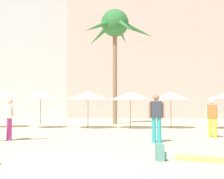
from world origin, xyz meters
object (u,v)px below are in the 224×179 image
(backpack, at_px, (160,153))
(person_near_left, at_px, (212,116))
(cafe_umbrella_0, at_px, (41,95))
(cafe_umbrella_6, at_px, (130,96))
(cafe_umbrella_2, at_px, (171,96))
(beach_towel, at_px, (205,159))
(palm_tree_far_left, at_px, (115,28))
(person_near_right, at_px, (8,117))
(person_far_left, at_px, (156,116))
(cafe_umbrella_3, at_px, (88,95))

(backpack, xyz_separation_m, person_near_left, (2.88, 5.53, 0.72))
(cafe_umbrella_0, height_order, person_near_left, cafe_umbrella_0)
(cafe_umbrella_6, distance_m, person_near_left, 6.23)
(cafe_umbrella_2, distance_m, backpack, 11.10)
(cafe_umbrella_2, xyz_separation_m, beach_towel, (-0.72, -10.56, -1.95))
(cafe_umbrella_0, bearing_deg, cafe_umbrella_6, 0.27)
(cafe_umbrella_0, bearing_deg, palm_tree_far_left, 42.58)
(cafe_umbrella_2, xyz_separation_m, person_near_left, (0.99, -5.26, -1.04))
(backpack, height_order, person_near_right, person_near_right)
(cafe_umbrella_0, xyz_separation_m, person_near_right, (0.63, -6.61, -1.09))
(cafe_umbrella_6, distance_m, person_far_left, 7.10)
(person_near_right, bearing_deg, backpack, -69.52)
(backpack, bearing_deg, cafe_umbrella_2, 74.37)
(person_near_left, bearing_deg, person_near_right, 122.69)
(palm_tree_far_left, bearing_deg, cafe_umbrella_2, -47.83)
(palm_tree_far_left, xyz_separation_m, cafe_umbrella_2, (3.53, -3.90, -5.30))
(person_near_right, relative_size, person_far_left, 1.53)
(cafe_umbrella_0, relative_size, beach_towel, 1.49)
(beach_towel, relative_size, person_far_left, 0.84)
(cafe_umbrella_2, distance_m, person_far_left, 7.40)
(beach_towel, bearing_deg, backpack, -168.80)
(cafe_umbrella_6, bearing_deg, person_near_right, -126.46)
(beach_towel, xyz_separation_m, backpack, (-1.17, -0.23, 0.19))
(backpack, bearing_deg, person_near_right, 138.30)
(palm_tree_far_left, distance_m, cafe_umbrella_3, 6.84)
(person_near_left, bearing_deg, backpack, 174.63)
(cafe_umbrella_0, distance_m, backpack, 12.35)
(cafe_umbrella_3, bearing_deg, cafe_umbrella_0, -179.94)
(person_near_right, bearing_deg, cafe_umbrella_2, 9.26)
(person_near_left, xyz_separation_m, person_far_left, (-2.60, -1.90, 0.07))
(beach_towel, bearing_deg, person_far_left, 104.67)
(backpack, bearing_deg, cafe_umbrella_3, 100.95)
(person_near_right, bearing_deg, person_far_left, -36.94)
(backpack, height_order, person_near_left, person_near_left)
(beach_towel, bearing_deg, cafe_umbrella_2, 86.09)
(cafe_umbrella_2, bearing_deg, person_far_left, -102.69)
(beach_towel, relative_size, person_near_left, 0.90)
(cafe_umbrella_0, distance_m, person_near_left, 10.37)
(palm_tree_far_left, xyz_separation_m, backpack, (1.64, -14.69, -7.06))
(palm_tree_far_left, bearing_deg, cafe_umbrella_3, -110.39)
(cafe_umbrella_3, bearing_deg, cafe_umbrella_2, 2.28)
(cafe_umbrella_2, distance_m, person_near_right, 10.09)
(cafe_umbrella_3, bearing_deg, beach_towel, -67.29)
(palm_tree_far_left, height_order, person_far_left, palm_tree_far_left)
(cafe_umbrella_6, bearing_deg, person_near_left, -55.80)
(cafe_umbrella_6, bearing_deg, person_far_left, -83.04)
(cafe_umbrella_0, distance_m, cafe_umbrella_2, 8.00)
(cafe_umbrella_0, distance_m, beach_towel, 12.81)
(backpack, bearing_deg, cafe_umbrella_0, 114.29)
(backpack, distance_m, person_near_left, 6.28)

